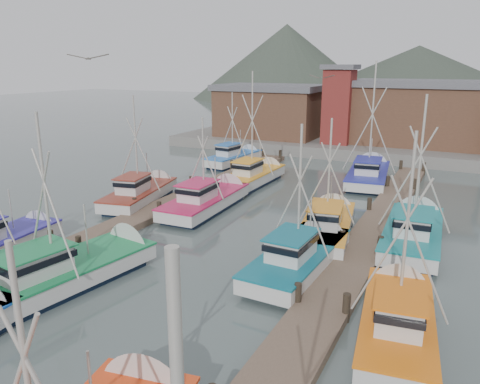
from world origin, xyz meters
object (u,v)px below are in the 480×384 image
at_px(boat_4, 70,271).
at_px(boat_12, 255,175).
at_px(boat_8, 209,199).
at_px(lookout_tower, 339,104).

bearing_deg(boat_4, boat_12, 99.63).
bearing_deg(boat_8, lookout_tower, 82.52).
bearing_deg(lookout_tower, boat_12, -98.49).
relative_size(lookout_tower, boat_8, 0.93).
distance_m(boat_8, boat_12, 8.04).
relative_size(boat_4, boat_12, 1.01).
distance_m(boat_4, boat_12, 20.97).
height_order(boat_4, boat_12, boat_12).
xyz_separation_m(boat_4, boat_8, (-0.19, 12.93, -0.00)).
height_order(boat_8, boat_12, boat_12).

